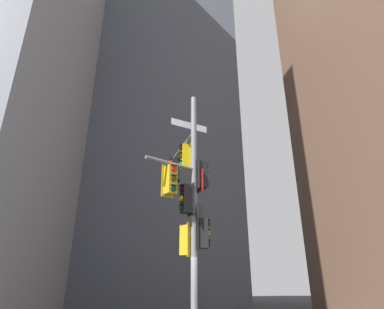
% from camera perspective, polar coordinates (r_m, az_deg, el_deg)
% --- Properties ---
extents(building_mid_block, '(17.64, 17.64, 48.67)m').
position_cam_1_polar(building_mid_block, '(41.45, -7.95, 11.16)').
color(building_mid_block, '#4C5460').
rests_on(building_mid_block, ground).
extents(signal_pole_assembly, '(2.48, 3.96, 8.65)m').
position_cam_1_polar(signal_pole_assembly, '(11.96, -0.65, -6.95)').
color(signal_pole_assembly, gray).
rests_on(signal_pole_assembly, ground).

